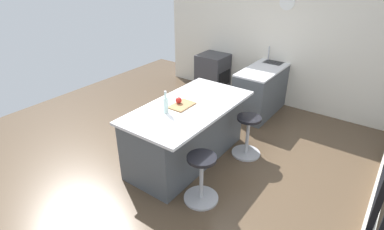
{
  "coord_description": "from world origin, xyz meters",
  "views": [
    {
      "loc": [
        2.94,
        2.28,
        2.74
      ],
      "look_at": [
        -0.13,
        0.04,
        0.76
      ],
      "focal_mm": 28.52,
      "sensor_mm": 36.0,
      "label": 1
    }
  ],
  "objects": [
    {
      "name": "water_bottle",
      "position": [
        0.23,
        -0.12,
        1.02
      ],
      "size": [
        0.06,
        0.06,
        0.31
      ],
      "color": "silver",
      "rests_on": "kitchen_island"
    },
    {
      "name": "oven_range",
      "position": [
        -2.53,
        -1.13,
        0.43
      ],
      "size": [
        0.6,
        0.61,
        0.86
      ],
      "color": "#38383D",
      "rests_on": "ground_plane"
    },
    {
      "name": "interior_partition_left",
      "position": [
        -2.88,
        0.0,
        1.36
      ],
      "size": [
        0.15,
        4.87,
        2.72
      ],
      "color": "silver",
      "rests_on": "ground_plane"
    },
    {
      "name": "kitchen_island",
      "position": [
        -0.13,
        -0.06,
        0.45
      ],
      "size": [
        1.96,
        1.02,
        0.9
      ],
      "color": "#4C5156",
      "rests_on": "ground_plane"
    },
    {
      "name": "cutting_board",
      "position": [
        -0.06,
        -0.08,
        0.91
      ],
      "size": [
        0.36,
        0.24,
        0.02
      ],
      "primitive_type": "cube",
      "color": "olive",
      "rests_on": "kitchen_island"
    },
    {
      "name": "sink_cabinet",
      "position": [
        -2.53,
        0.16,
        0.45
      ],
      "size": [
        1.89,
        0.6,
        1.17
      ],
      "color": "#4C5156",
      "rests_on": "ground_plane"
    },
    {
      "name": "ground_plane",
      "position": [
        0.0,
        0.0,
        0.0
      ],
      "size": [
        7.48,
        7.48,
        0.0
      ],
      "primitive_type": "plane",
      "color": "brown"
    },
    {
      "name": "stool_middle",
      "position": [
        0.49,
        0.63,
        0.31
      ],
      "size": [
        0.44,
        0.44,
        0.65
      ],
      "color": "#B7B7BC",
      "rests_on": "ground_plane"
    },
    {
      "name": "apple_red",
      "position": [
        -0.07,
        -0.15,
        0.96
      ],
      "size": [
        0.09,
        0.09,
        0.09
      ],
      "primitive_type": "sphere",
      "color": "red",
      "rests_on": "cutting_board"
    },
    {
      "name": "stool_by_window",
      "position": [
        -0.74,
        0.63,
        0.31
      ],
      "size": [
        0.44,
        0.44,
        0.65
      ],
      "color": "#B7B7BC",
      "rests_on": "ground_plane"
    }
  ]
}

